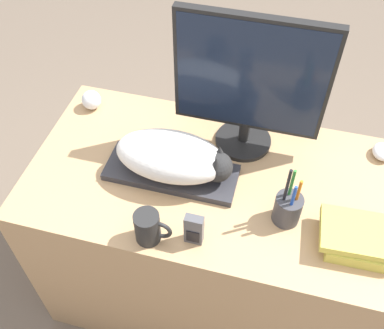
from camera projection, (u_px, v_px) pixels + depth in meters
The scene contains 10 objects.
desk at pixel (209, 240), 1.76m from camera, with size 1.22×0.65×0.78m.
keyboard at pixel (171, 172), 1.46m from camera, with size 0.43×0.16×0.02m.
cat at pixel (175, 157), 1.40m from camera, with size 0.38×0.19×0.14m.
monitor at pixel (250, 82), 1.37m from camera, with size 0.48×0.19×0.49m.
computer_mouse at pixel (383, 152), 1.51m from camera, with size 0.07×0.08×0.04m.
coffee_mug at pixel (149, 227), 1.27m from camera, with size 0.11×0.07×0.11m.
pen_cup at pixel (288, 208), 1.32m from camera, with size 0.08×0.08×0.23m.
baseball at pixel (91, 100), 1.66m from camera, with size 0.07×0.07×0.07m.
phone at pixel (195, 230), 1.27m from camera, with size 0.05×0.03×0.11m.
book_stack at pixel (359, 239), 1.27m from camera, with size 0.22×0.16×0.07m.
Camera 1 is at (0.17, -0.59, 1.91)m, focal length 42.00 mm.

